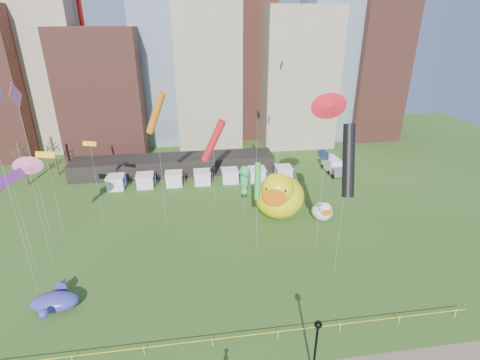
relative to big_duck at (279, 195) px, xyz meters
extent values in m
plane|color=#34541A|center=(-11.62, -22.31, -3.54)|extent=(160.00, 160.00, 0.00)
cube|color=gray|center=(-41.62, 39.69, 17.46)|extent=(14.00, 12.00, 42.00)
cube|color=brown|center=(-29.62, 33.69, 9.46)|extent=(16.00, 14.00, 26.00)
cube|color=#8C9EB2|center=(-17.62, 41.69, 23.96)|extent=(12.00, 12.00, 55.00)
cube|color=gray|center=(-7.62, 37.69, 13.46)|extent=(14.00, 14.00, 34.00)
cube|color=gray|center=(12.38, 35.69, 11.46)|extent=(16.00, 14.00, 30.00)
cube|color=#8C9EB2|center=(22.38, 39.69, 20.46)|extent=(14.00, 12.00, 48.00)
cube|color=brown|center=(32.38, 37.69, 14.46)|extent=(12.00, 12.00, 36.00)
cube|color=black|center=(-15.62, 19.69, -1.94)|extent=(38.00, 6.00, 3.20)
cube|color=white|center=(-25.62, 13.69, -2.44)|extent=(2.80, 2.80, 2.20)
cube|color=red|center=(-23.82, 13.69, -1.94)|extent=(0.08, 1.40, 1.60)
cube|color=white|center=(-20.62, 13.69, -2.44)|extent=(2.80, 2.80, 2.20)
cube|color=red|center=(-18.82, 13.69, -1.94)|extent=(0.08, 1.40, 1.60)
cube|color=white|center=(-15.62, 13.69, -2.44)|extent=(2.80, 2.80, 2.20)
cube|color=red|center=(-13.82, 13.69, -1.94)|extent=(0.08, 1.40, 1.60)
cube|color=white|center=(-10.62, 13.69, -2.44)|extent=(2.80, 2.80, 2.20)
cube|color=red|center=(-8.82, 13.69, -1.94)|extent=(0.08, 1.40, 1.60)
cube|color=white|center=(-5.62, 13.69, -2.44)|extent=(2.80, 2.80, 2.20)
cube|color=red|center=(-3.82, 13.69, -1.94)|extent=(0.08, 1.40, 1.60)
cube|color=white|center=(-0.62, 13.69, -2.44)|extent=(2.80, 2.80, 2.20)
cube|color=red|center=(1.18, 13.69, -1.94)|extent=(0.08, 1.40, 1.60)
cube|color=white|center=(4.38, 13.69, -2.44)|extent=(2.80, 2.80, 2.20)
cube|color=red|center=(6.18, 13.69, -1.94)|extent=(0.08, 1.40, 1.60)
cylinder|color=#382B21|center=(-41.62, 17.69, 0.46)|extent=(0.44, 0.44, 8.00)
cylinder|color=#382B21|center=(-37.62, 21.69, 0.21)|extent=(0.44, 0.44, 7.50)
cylinder|color=white|center=(-23.62, -22.31, -3.09)|extent=(0.06, 0.06, 0.90)
cylinder|color=white|center=(-17.62, -22.31, -3.09)|extent=(0.06, 0.06, 0.90)
cylinder|color=white|center=(-11.62, -22.31, -3.09)|extent=(0.06, 0.06, 0.90)
cylinder|color=white|center=(-5.62, -22.31, -3.09)|extent=(0.06, 0.06, 0.90)
cylinder|color=white|center=(0.38, -22.31, -3.09)|extent=(0.06, 0.06, 0.90)
cylinder|color=white|center=(6.38, -22.31, -3.09)|extent=(0.06, 0.06, 0.90)
cylinder|color=white|center=(12.38, -22.31, -3.09)|extent=(0.06, 0.06, 0.90)
cube|color=yellow|center=(-11.62, -22.31, -2.74)|extent=(50.00, 0.02, 0.07)
ellipsoid|color=#F9EA0C|center=(0.23, 0.54, -0.52)|extent=(10.04, 10.72, 6.04)
ellipsoid|color=#F9EA0C|center=(1.50, 3.62, -0.68)|extent=(2.45, 2.20, 2.45)
sphere|color=#F9EA0C|center=(-0.81, -1.95, 1.90)|extent=(5.93, 5.93, 4.54)
cone|color=orange|center=(-1.55, -3.73, 1.75)|extent=(3.09, 2.84, 2.50)
sphere|color=white|center=(-2.44, -2.62, 2.51)|extent=(0.82, 0.82, 0.82)
sphere|color=white|center=(-0.14, -3.58, 2.51)|extent=(0.82, 0.82, 0.82)
sphere|color=black|center=(-2.59, -2.98, 2.51)|extent=(0.41, 0.41, 0.41)
sphere|color=black|center=(-0.28, -3.94, 2.51)|extent=(0.41, 0.41, 0.41)
ellipsoid|color=white|center=(6.13, -1.76, -2.30)|extent=(3.15, 3.65, 2.48)
ellipsoid|color=white|center=(6.19, -0.39, -2.37)|extent=(0.85, 0.67, 1.01)
sphere|color=white|center=(6.08, -2.87, -1.30)|extent=(1.94, 1.94, 1.87)
cone|color=orange|center=(6.05, -3.66, -1.36)|extent=(1.06, 0.88, 1.03)
sphere|color=white|center=(5.55, -3.36, -1.05)|extent=(0.34, 0.34, 0.34)
sphere|color=white|center=(6.57, -3.41, -1.05)|extent=(0.34, 0.34, 0.34)
sphere|color=black|center=(5.54, -3.52, -1.05)|extent=(0.17, 0.17, 0.17)
sphere|color=black|center=(6.56, -3.56, -1.05)|extent=(0.17, 0.17, 0.17)
cylinder|color=silver|center=(-4.89, 1.79, -0.89)|extent=(0.03, 0.03, 5.31)
ellipsoid|color=green|center=(-4.89, 1.79, 1.76)|extent=(1.29, 1.10, 3.04)
sphere|color=green|center=(-4.89, 1.64, 3.39)|extent=(1.70, 1.70, 1.55)
cone|color=green|center=(-4.89, 0.94, 3.32)|extent=(0.64, 1.02, 0.54)
sphere|color=green|center=(-4.89, 1.84, 0.02)|extent=(1.09, 1.09, 1.09)
cylinder|color=silver|center=(0.52, 0.28, -1.84)|extent=(0.03, 0.03, 3.39)
ellipsoid|color=#5346D2|center=(0.52, 0.28, -0.15)|extent=(1.22, 1.11, 2.55)
sphere|color=#5346D2|center=(0.52, 0.13, 1.22)|extent=(1.66, 1.66, 1.30)
cone|color=#5346D2|center=(0.52, -0.45, 1.15)|extent=(0.70, 0.92, 0.45)
sphere|color=#5346D2|center=(0.52, 0.33, -1.61)|extent=(0.91, 0.91, 0.91)
ellipsoid|color=#50338B|center=(-27.01, -15.38, -2.63)|extent=(4.89, 2.81, 1.83)
cone|color=#50338B|center=(-26.87, -12.82, -2.35)|extent=(1.36, 1.53, 1.28)
sphere|color=#50338B|center=(-27.13, -17.75, -1.89)|extent=(0.92, 0.92, 0.92)
cylinder|color=black|center=(-3.68, -26.41, -0.86)|extent=(0.20, 0.20, 5.32)
sphere|color=black|center=(-3.68, -26.41, 1.97)|extent=(0.62, 0.62, 0.62)
cone|color=black|center=(-3.68, -26.41, 2.30)|extent=(0.22, 0.22, 0.28)
cube|color=white|center=(14.62, 15.92, -2.05)|extent=(2.42, 4.86, 2.40)
cube|color=#595960|center=(14.70, 12.85, -2.53)|extent=(2.25, 1.78, 1.54)
cylinder|color=black|center=(13.46, 14.17, -3.11)|extent=(0.26, 0.87, 0.86)
cylinder|color=black|center=(15.86, 14.23, -3.11)|extent=(0.26, 0.87, 0.86)
cylinder|color=black|center=(13.38, 17.43, -3.11)|extent=(0.26, 0.87, 0.86)
cylinder|color=black|center=(15.78, 17.49, -3.11)|extent=(0.26, 0.87, 0.86)
cylinder|color=silver|center=(3.07, -8.11, 5.55)|extent=(0.02, 0.02, 18.18)
cone|color=red|center=(3.07, -8.11, 14.64)|extent=(2.97, 0.66, 2.95)
cylinder|color=silver|center=(-32.45, 0.05, 5.90)|extent=(0.02, 0.02, 18.88)
cube|color=pink|center=(-32.45, 0.05, 15.34)|extent=(0.13, 3.18, 3.18)
cylinder|color=silver|center=(-1.18, 11.59, 2.83)|extent=(0.02, 0.02, 12.75)
cone|color=black|center=(-1.18, 11.59, 9.21)|extent=(0.32, 1.55, 1.54)
cylinder|color=silver|center=(1.10, 6.22, 7.00)|extent=(0.02, 0.02, 21.09)
cube|color=green|center=(1.10, 6.22, 17.54)|extent=(0.86, 1.37, 1.59)
cylinder|color=silver|center=(-30.53, -0.39, 2.22)|extent=(0.02, 0.02, 11.52)
cube|color=yellow|center=(-30.53, -0.39, 7.98)|extent=(2.61, 0.97, 0.80)
cylinder|color=silver|center=(5.07, -2.64, 1.66)|extent=(0.02, 0.02, 10.40)
cone|color=blue|center=(5.07, -2.64, 6.86)|extent=(0.77, 1.40, 1.46)
cylinder|color=silver|center=(-16.46, -1.18, 4.71)|extent=(0.02, 0.02, 16.50)
cylinder|color=orange|center=(-16.46, -1.18, 12.96)|extent=(3.25, 2.51, 5.52)
cylinder|color=silver|center=(-31.36, -8.31, 2.35)|extent=(0.02, 0.02, 11.79)
cube|color=purple|center=(-31.36, -8.31, 8.25)|extent=(1.58, 3.49, 1.07)
cylinder|color=silver|center=(-9.09, 4.43, 1.85)|extent=(0.02, 0.02, 10.79)
cylinder|color=red|center=(-9.09, 4.43, 7.25)|extent=(4.02, 2.20, 6.58)
cylinder|color=silver|center=(-30.20, -6.49, 2.64)|extent=(0.02, 0.02, 12.37)
cone|color=pink|center=(-30.20, -6.49, 8.83)|extent=(2.09, 0.58, 2.07)
cylinder|color=silver|center=(3.02, -14.37, 3.49)|extent=(0.02, 0.02, 14.07)
cylinder|color=black|center=(3.02, -14.37, 10.53)|extent=(2.10, 4.35, 7.13)
cylinder|color=silver|center=(-5.09, -8.85, 1.45)|extent=(0.02, 0.02, 9.97)
cylinder|color=green|center=(-5.09, -8.85, 6.43)|extent=(1.15, 2.53, 4.16)
cylinder|color=silver|center=(-25.74, 2.22, 2.41)|extent=(0.02, 0.02, 11.90)
cube|color=yellow|center=(-25.74, 2.22, 8.36)|extent=(1.98, 0.99, 0.63)
cylinder|color=silver|center=(-29.78, -12.43, 6.94)|extent=(0.02, 0.02, 20.96)
camera|label=1|loc=(-12.70, -46.11, 23.24)|focal=27.00mm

